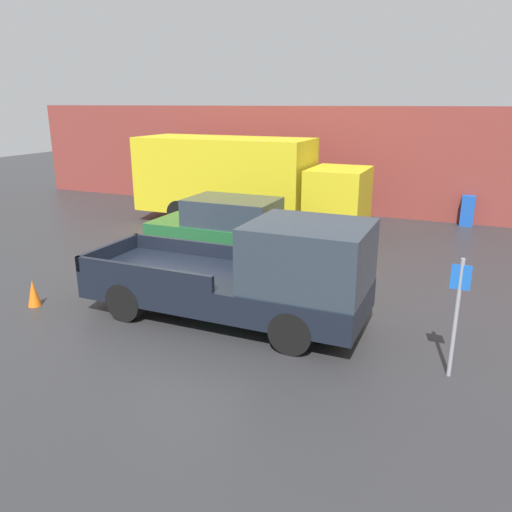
% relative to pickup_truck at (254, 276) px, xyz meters
% --- Properties ---
extents(ground_plane, '(60.00, 60.00, 0.00)m').
position_rel_pickup_truck_xyz_m(ground_plane, '(-1.97, 0.44, -1.01)').
color(ground_plane, '#2D2D30').
extents(building_wall, '(28.00, 0.15, 4.17)m').
position_rel_pickup_truck_xyz_m(building_wall, '(-1.97, 11.06, 1.07)').
color(building_wall, brown).
rests_on(building_wall, ground).
extents(pickup_truck, '(5.79, 2.10, 2.18)m').
position_rel_pickup_truck_xyz_m(pickup_truck, '(0.00, 0.00, 0.00)').
color(pickup_truck, black).
rests_on(pickup_truck, ground).
extents(car, '(4.50, 1.86, 1.76)m').
position_rel_pickup_truck_xyz_m(car, '(-2.36, 3.69, -0.13)').
color(car, '#1E592D').
rests_on(car, ground).
extents(delivery_truck, '(8.35, 2.49, 3.09)m').
position_rel_pickup_truck_xyz_m(delivery_truck, '(-3.90, 7.77, 0.66)').
color(delivery_truck, gold).
rests_on(delivery_truck, ground).
extents(parking_sign, '(0.30, 0.07, 2.02)m').
position_rel_pickup_truck_xyz_m(parking_sign, '(3.75, -0.63, 0.13)').
color(parking_sign, gray).
rests_on(parking_sign, ground).
extents(newspaper_box, '(0.45, 0.40, 1.10)m').
position_rel_pickup_truck_xyz_m(newspaper_box, '(3.73, 10.74, -0.46)').
color(newspaper_box, '#194CB2').
rests_on(newspaper_box, ground).
extents(traffic_cone, '(0.29, 0.29, 0.59)m').
position_rel_pickup_truck_xyz_m(traffic_cone, '(-4.81, -1.10, -0.72)').
color(traffic_cone, orange).
rests_on(traffic_cone, ground).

